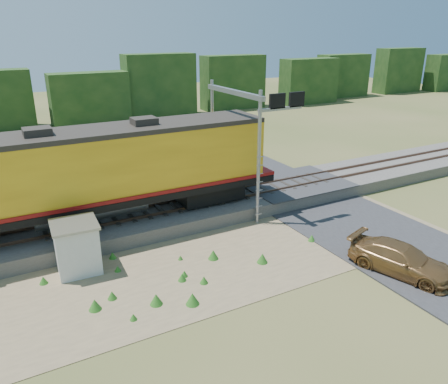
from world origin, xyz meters
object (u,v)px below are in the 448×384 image
shed (77,247)px  signal_gantry (246,119)px  locomotive (82,173)px  car (401,259)px

shed → signal_gantry: (10.62, 2.65, 4.47)m
locomotive → signal_gantry: bearing=-4.1°
shed → car: (13.00, -7.37, -0.53)m
locomotive → signal_gantry: signal_gantry is taller
signal_gantry → car: (2.38, -10.02, -5.00)m
locomotive → signal_gantry: (9.44, -0.68, 2.02)m
signal_gantry → car: size_ratio=1.59×
signal_gantry → car: 11.44m
locomotive → shed: bearing=-109.6°
locomotive → car: bearing=-42.2°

